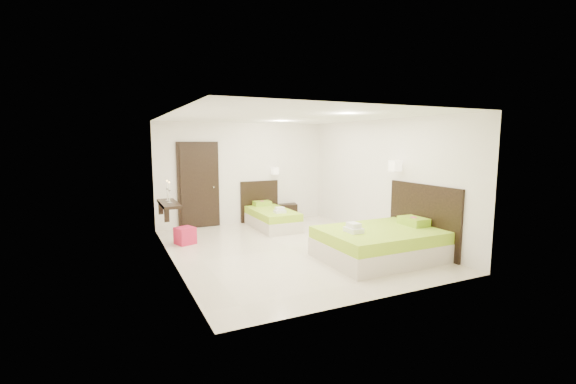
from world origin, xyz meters
name	(u,v)px	position (x,y,z in m)	size (l,w,h in m)	color
floor	(290,248)	(0.00, 0.00, 0.00)	(5.50, 5.50, 0.00)	beige
bed_single	(271,217)	(0.41, 1.96, 0.26)	(1.05, 1.74, 1.44)	beige
bed_double	(383,242)	(1.27, -1.29, 0.31)	(2.11, 1.79, 1.74)	beige
nightstand	(287,211)	(1.20, 2.66, 0.22)	(0.49, 0.43, 0.43)	black
ottoman	(185,236)	(-1.82, 1.26, 0.18)	(0.35, 0.35, 0.35)	#AC1738
door	(199,185)	(-1.20, 2.70, 1.05)	(1.02, 0.15, 2.14)	black
console_shelf	(168,204)	(-2.08, 1.60, 0.82)	(0.35, 1.20, 0.78)	black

